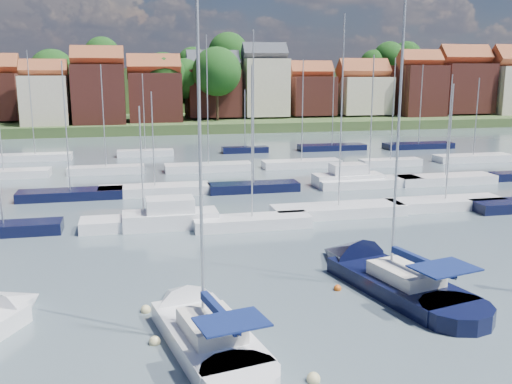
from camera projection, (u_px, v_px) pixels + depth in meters
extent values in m
plane|color=#4C5C67|center=(206.00, 177.00, 62.94)|extent=(260.00, 260.00, 0.00)
cone|color=white|center=(19.00, 306.00, 27.83)|extent=(3.99, 4.18, 2.79)
cube|color=white|center=(208.00, 341.00, 24.21)|extent=(4.44, 7.80, 1.20)
cone|color=white|center=(177.00, 302.00, 28.31)|extent=(3.70, 4.10, 3.06)
cylinder|color=white|center=(240.00, 384.00, 20.92)|extent=(3.60, 3.60, 1.20)
cube|color=silver|center=(211.00, 325.00, 23.55)|extent=(2.70, 3.42, 0.70)
cylinder|color=#B2B2B7|center=(200.00, 168.00, 23.12)|extent=(0.14, 0.14, 13.59)
cylinder|color=#B2B2B7|center=(220.00, 316.00, 22.46)|extent=(0.90, 4.02, 0.10)
cube|color=#0F1C4F|center=(219.00, 312.00, 22.43)|extent=(1.06, 3.86, 0.35)
cube|color=#0F1C4F|center=(232.00, 322.00, 21.21)|extent=(2.91, 2.31, 0.08)
cube|color=black|center=(397.00, 287.00, 30.31)|extent=(5.31, 8.94, 1.20)
cone|color=black|center=(342.00, 258.00, 34.92)|extent=(4.33, 4.76, 3.49)
cylinder|color=black|center=(456.00, 317.00, 26.62)|extent=(4.19, 4.19, 1.20)
cube|color=silver|center=(406.00, 273.00, 29.60)|extent=(3.17, 3.95, 0.70)
cylinder|color=#B2B2B7|center=(399.00, 125.00, 29.04)|extent=(0.14, 0.14, 15.85)
cylinder|color=#B2B2B7|center=(422.00, 264.00, 28.40)|extent=(1.16, 4.55, 0.10)
cube|color=#0F1C4F|center=(422.00, 261.00, 28.37)|extent=(1.30, 4.37, 0.35)
cube|color=#0F1C4F|center=(444.00, 268.00, 27.00)|extent=(3.36, 2.72, 0.08)
sphere|color=#D85914|center=(218.00, 356.00, 23.45)|extent=(0.52, 0.52, 0.52)
sphere|color=beige|center=(313.00, 381.00, 21.55)|extent=(0.53, 0.53, 0.53)
sphere|color=#D85914|center=(338.00, 290.00, 30.49)|extent=(0.41, 0.41, 0.41)
sphere|color=beige|center=(155.00, 344.00, 24.50)|extent=(0.50, 0.50, 0.50)
sphere|color=beige|center=(146.00, 312.00, 27.74)|extent=(0.51, 0.51, 0.51)
cube|color=black|center=(4.00, 230.00, 40.69)|extent=(8.01, 2.24, 1.00)
cube|color=white|center=(144.00, 223.00, 42.43)|extent=(9.22, 2.58, 1.00)
cylinder|color=#B2B2B7|center=(141.00, 163.00, 41.47)|extent=(0.12, 0.12, 8.18)
cube|color=white|center=(252.00, 223.00, 42.58)|extent=(8.78, 2.46, 1.00)
cylinder|color=#B2B2B7|center=(252.00, 143.00, 41.31)|extent=(0.12, 0.12, 11.06)
cube|color=white|center=(338.00, 211.00, 46.14)|extent=(10.79, 3.02, 1.00)
cylinder|color=#B2B2B7|center=(341.00, 113.00, 44.48)|extent=(0.12, 0.12, 14.87)
cube|color=white|center=(445.00, 204.00, 48.53)|extent=(10.13, 2.84, 1.00)
cylinder|color=#B2B2B7|center=(449.00, 142.00, 47.42)|extent=(0.12, 0.12, 9.59)
cube|color=white|center=(171.00, 221.00, 42.62)|extent=(7.00, 2.60, 1.40)
cube|color=white|center=(170.00, 206.00, 42.39)|extent=(3.50, 2.20, 1.30)
cube|color=black|center=(71.00, 195.00, 52.03)|extent=(9.30, 2.60, 1.00)
cylinder|color=#B2B2B7|center=(66.00, 127.00, 50.73)|extent=(0.12, 0.12, 11.48)
cube|color=white|center=(155.00, 191.00, 53.99)|extent=(10.40, 2.91, 1.00)
cylinder|color=#B2B2B7|center=(153.00, 139.00, 52.97)|extent=(0.12, 0.12, 8.77)
cube|color=black|center=(254.00, 188.00, 55.28)|extent=(8.80, 2.46, 1.00)
cylinder|color=#B2B2B7|center=(253.00, 108.00, 53.67)|extent=(0.12, 0.12, 14.33)
cube|color=white|center=(369.00, 183.00, 57.67)|extent=(10.73, 3.00, 1.00)
cylinder|color=#B2B2B7|center=(371.00, 118.00, 56.29)|extent=(0.12, 0.12, 12.14)
cube|color=white|center=(445.00, 180.00, 59.26)|extent=(10.48, 2.93, 1.00)
cylinder|color=#B2B2B7|center=(449.00, 126.00, 58.08)|extent=(0.12, 0.12, 10.28)
cube|color=white|center=(348.00, 181.00, 58.03)|extent=(7.00, 2.60, 1.40)
cube|color=white|center=(348.00, 170.00, 57.80)|extent=(3.50, 2.20, 1.30)
cube|color=white|center=(4.00, 175.00, 62.32)|extent=(9.71, 2.72, 1.00)
cube|color=white|center=(106.00, 170.00, 64.90)|extent=(8.49, 2.38, 1.00)
cylinder|color=#B2B2B7|center=(103.00, 116.00, 63.61)|extent=(0.12, 0.12, 11.31)
cube|color=white|center=(209.00, 168.00, 66.64)|extent=(10.16, 2.85, 1.00)
cylinder|color=#B2B2B7|center=(207.00, 100.00, 65.01)|extent=(0.12, 0.12, 14.59)
cube|color=white|center=(302.00, 164.00, 69.15)|extent=(9.53, 2.67, 1.00)
cylinder|color=#B2B2B7|center=(302.00, 111.00, 67.80)|extent=(0.12, 0.12, 11.91)
cube|color=white|center=(390.00, 163.00, 70.13)|extent=(7.62, 2.13, 1.00)
cylinder|color=#B2B2B7|center=(393.00, 109.00, 68.76)|extent=(0.12, 0.12, 12.13)
cube|color=white|center=(473.00, 158.00, 73.71)|extent=(10.17, 2.85, 1.00)
cylinder|color=#B2B2B7|center=(476.00, 117.00, 72.58)|extent=(0.12, 0.12, 9.73)
cube|color=white|center=(35.00, 158.00, 74.42)|extent=(9.24, 2.59, 1.00)
cylinder|color=#B2B2B7|center=(31.00, 103.00, 72.94)|extent=(0.12, 0.12, 13.17)
cube|color=white|center=(145.00, 153.00, 78.11)|extent=(7.57, 2.12, 1.00)
cylinder|color=#B2B2B7|center=(144.00, 112.00, 76.94)|extent=(0.12, 0.12, 10.24)
cube|color=black|center=(245.00, 150.00, 81.21)|extent=(6.58, 1.84, 1.00)
cylinder|color=#B2B2B7|center=(245.00, 119.00, 80.27)|extent=(0.12, 0.12, 8.01)
cube|color=black|center=(332.00, 148.00, 83.89)|extent=(9.92, 2.78, 1.00)
cylinder|color=#B2B2B7|center=(333.00, 107.00, 82.65)|extent=(0.12, 0.12, 10.92)
cube|color=black|center=(418.00, 146.00, 85.71)|extent=(10.55, 2.95, 1.00)
cylinder|color=#B2B2B7|center=(421.00, 104.00, 84.40)|extent=(0.12, 0.12, 11.51)
cube|color=#44552A|center=(164.00, 118.00, 136.41)|extent=(200.00, 70.00, 3.00)
cube|color=#44552A|center=(158.00, 94.00, 159.30)|extent=(200.00, 60.00, 14.00)
cube|color=beige|center=(46.00, 101.00, 103.68)|extent=(8.09, 8.80, 8.96)
cube|color=brown|center=(44.00, 70.00, 102.54)|extent=(8.25, 4.00, 4.00)
cube|color=maroon|center=(99.00, 95.00, 106.34)|extent=(9.36, 10.17, 10.97)
cube|color=brown|center=(97.00, 58.00, 104.95)|extent=(9.54, 4.63, 4.63)
cube|color=maroon|center=(155.00, 98.00, 110.30)|extent=(9.90, 8.56, 9.42)
cube|color=brown|center=(154.00, 66.00, 109.07)|extent=(10.10, 4.90, 4.90)
cube|color=maroon|center=(213.00, 93.00, 117.50)|extent=(10.59, 8.93, 9.49)
cube|color=#383A42|center=(213.00, 63.00, 116.23)|extent=(10.80, 5.24, 5.24)
cube|color=beige|center=(264.00, 87.00, 118.69)|extent=(9.01, 8.61, 11.65)
cube|color=#383A42|center=(264.00, 53.00, 117.24)|extent=(9.19, 4.46, 4.46)
cube|color=maroon|center=(310.00, 96.00, 122.42)|extent=(9.10, 9.34, 8.00)
cube|color=brown|center=(311.00, 71.00, 121.35)|extent=(9.28, 4.50, 4.50)
cube|color=beige|center=(362.00, 95.00, 124.53)|extent=(10.86, 9.59, 7.88)
cube|color=brown|center=(363.00, 71.00, 123.42)|extent=(11.07, 5.37, 5.37)
cube|color=maroon|center=(418.00, 91.00, 124.26)|extent=(9.18, 9.96, 10.97)
cube|color=brown|center=(420.00, 60.00, 122.88)|extent=(9.36, 4.54, 4.54)
cube|color=maroon|center=(462.00, 88.00, 127.79)|extent=(11.39, 9.67, 10.76)
cube|color=brown|center=(464.00, 57.00, 126.37)|extent=(11.62, 5.64, 5.64)
cylinder|color=#382619|center=(388.00, 82.00, 145.21)|extent=(0.50, 0.50, 4.47)
sphere|color=#194816|center=(389.00, 58.00, 143.94)|extent=(8.18, 8.18, 8.18)
cylinder|color=#382619|center=(187.00, 109.00, 116.28)|extent=(0.50, 0.50, 4.46)
sphere|color=#194816|center=(186.00, 79.00, 115.01)|extent=(8.15, 8.15, 8.15)
cylinder|color=#382619|center=(229.00, 83.00, 134.71)|extent=(0.50, 0.50, 5.15)
sphere|color=#194816|center=(228.00, 53.00, 133.25)|extent=(9.41, 9.41, 9.41)
cylinder|color=#382619|center=(103.00, 83.00, 131.15)|extent=(0.50, 0.50, 4.56)
sphere|color=#194816|center=(102.00, 55.00, 129.86)|extent=(8.34, 8.34, 8.34)
cylinder|color=#382619|center=(55.00, 106.00, 119.49)|extent=(0.50, 0.50, 5.15)
sphere|color=#194816|center=(52.00, 72.00, 118.03)|extent=(9.42, 9.42, 9.42)
cylinder|color=#382619|center=(229.00, 107.00, 126.90)|extent=(0.50, 0.50, 3.77)
sphere|color=#194816|center=(229.00, 84.00, 125.83)|extent=(6.89, 6.89, 6.89)
cylinder|color=#382619|center=(217.00, 108.00, 112.61)|extent=(0.50, 0.50, 5.21)
sphere|color=#194816|center=(217.00, 72.00, 111.13)|extent=(9.53, 9.53, 9.53)
cylinder|color=#382619|center=(433.00, 107.00, 134.17)|extent=(0.50, 0.50, 2.97)
sphere|color=#194816|center=(434.00, 89.00, 133.33)|extent=(5.44, 5.44, 5.44)
cylinder|color=#382619|center=(165.00, 109.00, 113.19)|extent=(0.50, 0.50, 4.84)
sphere|color=#194816|center=(163.00, 75.00, 111.82)|extent=(8.85, 8.85, 8.85)
cylinder|color=#382619|center=(373.00, 84.00, 144.62)|extent=(0.50, 0.50, 3.72)
sphere|color=#194816|center=(373.00, 63.00, 143.57)|extent=(6.80, 6.80, 6.80)
cylinder|color=#382619|center=(418.00, 107.00, 125.24)|extent=(0.50, 0.50, 4.05)
sphere|color=#194816|center=(419.00, 82.00, 124.10)|extent=(7.40, 7.40, 7.40)
cylinder|color=#382619|center=(193.00, 86.00, 132.72)|extent=(0.50, 0.50, 3.93)
sphere|color=#194816|center=(193.00, 63.00, 131.60)|extent=(7.19, 7.19, 7.19)
cylinder|color=#382619|center=(308.00, 107.00, 126.12)|extent=(0.50, 0.50, 3.82)
sphere|color=#194816|center=(308.00, 83.00, 125.03)|extent=(6.99, 6.99, 6.99)
cylinder|color=#382619|center=(79.00, 114.00, 109.30)|extent=(0.50, 0.50, 3.48)
sphere|color=#194816|center=(78.00, 89.00, 108.32)|extent=(6.37, 6.37, 6.37)
cylinder|color=#382619|center=(413.00, 107.00, 134.37)|extent=(0.50, 0.50, 2.99)
sphere|color=#194816|center=(414.00, 89.00, 133.53)|extent=(5.46, 5.46, 5.46)
cylinder|color=#382619|center=(186.00, 111.00, 119.41)|extent=(0.50, 0.50, 3.25)
sphere|color=#194816|center=(185.00, 89.00, 118.49)|extent=(5.94, 5.94, 5.94)
cylinder|color=#382619|center=(153.00, 111.00, 119.65)|extent=(0.50, 0.50, 2.98)
sphere|color=#194816|center=(153.00, 92.00, 118.81)|extent=(5.46, 5.46, 5.46)
cylinder|color=#382619|center=(405.00, 79.00, 152.65)|extent=(0.50, 0.50, 4.29)
sphere|color=#194816|center=(406.00, 56.00, 151.43)|extent=(7.84, 7.84, 7.84)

